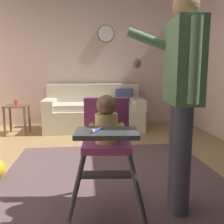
{
  "coord_description": "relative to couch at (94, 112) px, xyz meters",
  "views": [
    {
      "loc": [
        -0.06,
        -2.29,
        1.08
      ],
      "look_at": [
        0.16,
        -0.3,
        0.76
      ],
      "focal_mm": 39.33,
      "sensor_mm": 36.0,
      "label": 1
    }
  ],
  "objects": [
    {
      "name": "high_chair",
      "position": [
        -0.02,
        -2.89,
        0.3
      ],
      "size": [
        0.66,
        0.76,
        0.93
      ],
      "rotation": [
        0.0,
        0.0,
        -1.66
      ],
      "color": "#363739",
      "rests_on": "ground"
    },
    {
      "name": "couch",
      "position": [
        0.0,
        0.0,
        0.0
      ],
      "size": [
        1.84,
        0.86,
        0.86
      ],
      "rotation": [
        0.0,
        0.0,
        -1.57
      ],
      "color": "beige",
      "rests_on": "ground"
    },
    {
      "name": "wall_clock",
      "position": [
        0.27,
        0.48,
        1.54
      ],
      "size": [
        0.34,
        0.04,
        0.34
      ],
      "color": "white"
    },
    {
      "name": "area_rug",
      "position": [
        0.1,
        -2.59,
        -0.33
      ],
      "size": [
        2.29,
        2.84,
        0.01
      ],
      "primitive_type": "cube",
      "color": "brown",
      "rests_on": "ground"
    },
    {
      "name": "adult_standing",
      "position": [
        0.54,
        -2.94,
        0.6
      ],
      "size": [
        0.51,
        0.53,
        1.64
      ],
      "rotation": [
        0.0,
        0.0,
        3.05
      ],
      "color": "#404553",
      "rests_on": "ground"
    },
    {
      "name": "wall_far",
      "position": [
        -0.11,
        0.52,
        1.01
      ],
      "size": [
        5.14,
        0.06,
        2.69
      ],
      "primitive_type": "cube",
      "color": "beige",
      "rests_on": "ground"
    },
    {
      "name": "side_table",
      "position": [
        -1.38,
        -0.27,
        0.05
      ],
      "size": [
        0.4,
        0.4,
        0.52
      ],
      "color": "brown",
      "rests_on": "ground"
    },
    {
      "name": "ground",
      "position": [
        -0.11,
        -2.41,
        -0.38
      ],
      "size": [
        5.94,
        7.39,
        0.1
      ],
      "primitive_type": "cube",
      "color": "#9D7C50"
    },
    {
      "name": "sippy_cup",
      "position": [
        -1.37,
        -0.27,
        0.24
      ],
      "size": [
        0.07,
        0.07,
        0.1
      ],
      "primitive_type": "cylinder",
      "color": "#D13D33",
      "rests_on": "side_table"
    }
  ]
}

